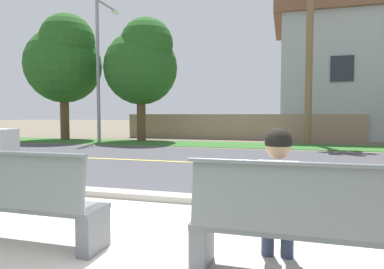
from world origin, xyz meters
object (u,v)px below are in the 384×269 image
bench_left (16,203)px  streetlamp (100,60)px  seated_person_white (278,194)px  shade_tree_left (142,62)px  bench_right (304,228)px  shade_tree_far_left (65,60)px

bench_left → streetlamp: streetlamp is taller
seated_person_white → shade_tree_left: size_ratio=0.20×
bench_right → streetlamp: streetlamp is taller
seated_person_white → streetlamp: size_ratio=0.18×
bench_right → shade_tree_left: shade_tree_left is taller
shade_tree_far_left → seated_person_white: bearing=-47.6°
bench_right → shade_tree_far_left: (-11.59, 12.65, 3.88)m
shade_tree_left → bench_right: bearing=-61.0°
bench_right → shade_tree_far_left: shade_tree_far_left is taller
bench_left → shade_tree_left: (-4.42, 13.03, 3.60)m
bench_left → streetlamp: size_ratio=0.26×
shade_tree_left → streetlamp: bearing=-144.2°
bench_right → shade_tree_left: 15.32m
seated_person_white → shade_tree_left: 15.03m
bench_left → shade_tree_left: 14.22m
streetlamp → bench_right: bearing=-52.9°
bench_left → shade_tree_far_left: 15.88m
bench_left → seated_person_white: bearing=3.8°
bench_left → bench_right: bearing=0.0°
streetlamp → seated_person_white: bearing=-53.1°
shade_tree_far_left → shade_tree_left: size_ratio=1.07×
bench_right → shade_tree_far_left: size_ratio=0.28×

